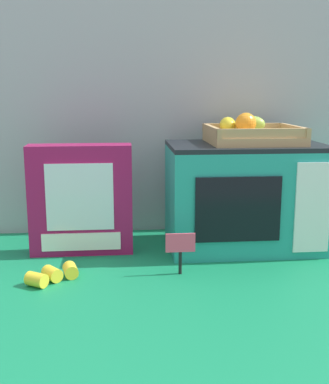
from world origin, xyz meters
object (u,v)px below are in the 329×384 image
at_px(cookie_set_box, 81,200).
at_px(price_sign, 180,247).
at_px(food_groups_crate, 250,134).
at_px(toy_microwave, 245,196).
at_px(loose_toy_banana, 53,275).

distance_m(cookie_set_box, price_sign, 0.31).
bearing_deg(food_groups_crate, toy_microwave, -118.15).
xyz_separation_m(toy_microwave, food_groups_crate, (0.02, 0.03, 0.17)).
bearing_deg(loose_toy_banana, price_sign, 3.47).
xyz_separation_m(price_sign, loose_toy_banana, (-0.29, -0.02, -0.05)).
bearing_deg(toy_microwave, cookie_set_box, -178.39).
height_order(toy_microwave, loose_toy_banana, toy_microwave).
bearing_deg(toy_microwave, food_groups_crate, 61.85).
bearing_deg(price_sign, cookie_set_box, 142.68).
distance_m(cookie_set_box, loose_toy_banana, 0.25).
bearing_deg(loose_toy_banana, toy_microwave, 23.38).
bearing_deg(cookie_set_box, toy_microwave, 1.61).
distance_m(toy_microwave, price_sign, 0.29).
xyz_separation_m(toy_microwave, cookie_set_box, (-0.44, -0.01, 0.00)).
height_order(food_groups_crate, loose_toy_banana, food_groups_crate).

